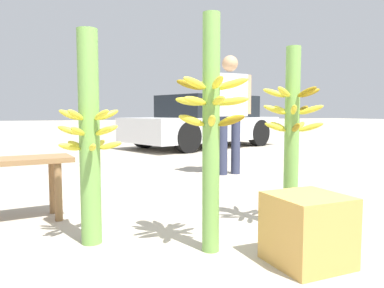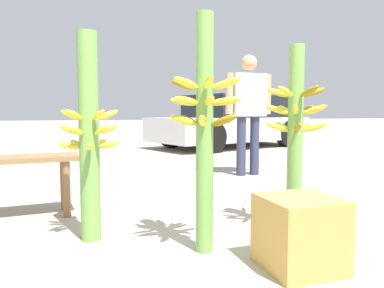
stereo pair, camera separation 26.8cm
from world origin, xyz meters
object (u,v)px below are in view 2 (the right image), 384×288
banana_stalk_center (205,125)px  banana_stalk_right (295,133)px  vendor_person (248,105)px  parked_car (231,122)px  produce_crate (300,233)px  banana_stalk_left (89,137)px

banana_stalk_center → banana_stalk_right: 0.78m
banana_stalk_center → vendor_person: bearing=58.5°
vendor_person → parked_car: vendor_person is taller
parked_car → produce_crate: size_ratio=10.75×
banana_stalk_left → banana_stalk_center: bearing=-33.6°
banana_stalk_center → produce_crate: bearing=-44.1°
banana_stalk_left → parked_car: bearing=58.4°
vendor_person → parked_car: size_ratio=0.38×
parked_car → produce_crate: bearing=140.4°
banana_stalk_left → banana_stalk_center: banana_stalk_center is taller
parked_car → produce_crate: parked_car is taller
banana_stalk_left → produce_crate: banana_stalk_left is taller
banana_stalk_left → banana_stalk_right: (1.42, -0.26, 0.02)m
banana_stalk_right → parked_car: size_ratio=0.31×
banana_stalk_left → banana_stalk_center: 0.80m
vendor_person → produce_crate: (-1.12, -2.91, -0.77)m
vendor_person → banana_stalk_right: bearing=-109.4°
vendor_person → produce_crate: 3.21m
banana_stalk_center → vendor_person: (1.54, 2.51, 0.18)m
banana_stalk_center → vendor_person: size_ratio=0.89×
produce_crate → vendor_person: bearing=68.9°
banana_stalk_center → banana_stalk_right: (0.76, 0.18, -0.07)m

